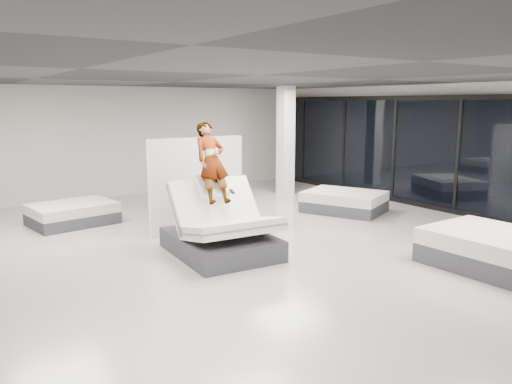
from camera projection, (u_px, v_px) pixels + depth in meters
room at (258, 167)px, 8.94m from camera, size 14.00×14.04×3.20m
hero_bed at (221, 232)px, 9.02m from camera, size 1.72×2.21×1.43m
person at (213, 180)px, 9.16m from camera, size 0.69×1.63×1.11m
remote at (232, 191)px, 9.00m from camera, size 0.06×0.14×0.08m
divider_panel at (198, 185)px, 10.61m from camera, size 2.22×0.19×2.01m
flat_bed_right_far at (344, 202)px, 12.62m from camera, size 2.07×2.30×0.52m
flat_bed_right_near at (500, 251)px, 8.26m from camera, size 1.72×2.26×0.61m
flat_bed_left_far at (73, 214)px, 11.32m from camera, size 1.93×1.56×0.48m
column at (286, 141)px, 14.80m from camera, size 0.40×0.40×3.20m
storefront_glazing at (458, 156)px, 12.17m from camera, size 0.12×13.40×2.92m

